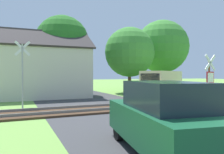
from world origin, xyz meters
TOP-DOWN VIEW (x-y plane):
  - road_asphalt at (0.00, 2.00)m, footprint 7.47×80.00m
  - rail_track at (0.00, 8.55)m, footprint 60.00×2.60m
  - stop_sign_near at (4.36, 5.65)m, footprint 0.87×0.19m
  - crossing_sign_far at (-4.56, 10.78)m, footprint 0.87×0.18m
  - house at (-3.13, 17.06)m, footprint 8.79×5.96m
  - tree_center at (-0.80, 18.30)m, footprint 5.10×5.10m
  - tree_far at (12.62, 20.76)m, footprint 6.86×6.86m
  - tree_right at (6.27, 17.91)m, footprint 5.31×5.31m
  - mail_truck at (6.13, 12.22)m, footprint 5.19×3.95m
  - parked_car at (-1.68, 1.62)m, footprint 2.29×4.22m

SIDE VIEW (x-z plane):
  - road_asphalt at x=0.00m, z-range 0.00..0.01m
  - rail_track at x=0.00m, z-range -0.05..0.17m
  - parked_car at x=-1.68m, z-range 0.00..1.78m
  - mail_truck at x=6.13m, z-range 0.12..2.36m
  - stop_sign_near at x=4.36m, z-range 0.20..3.21m
  - crossing_sign_far at x=-4.56m, z-range 0.28..4.17m
  - house at x=-3.13m, z-range -0.68..5.14m
  - tree_right at x=6.27m, z-range 0.84..7.86m
  - tree_center at x=-0.80m, z-range 1.22..8.80m
  - tree_far at x=12.62m, z-range 1.08..10.12m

